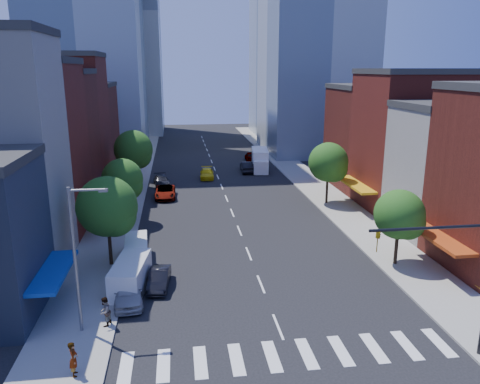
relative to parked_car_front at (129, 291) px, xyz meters
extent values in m
plane|color=black|center=(9.50, -4.54, -0.81)|extent=(220.00, 220.00, 0.00)
cube|color=gray|center=(-3.00, 35.46, -0.73)|extent=(5.00, 120.00, 0.15)
cube|color=gray|center=(22.00, 35.46, -0.73)|extent=(5.00, 120.00, 0.15)
cube|color=silver|center=(9.50, -7.54, -0.80)|extent=(19.00, 3.00, 0.01)
cube|color=maroon|center=(-11.50, 15.96, 7.19)|extent=(12.00, 9.00, 16.00)
cube|color=#521B14|center=(-11.50, 24.46, 6.69)|extent=(12.00, 8.00, 15.00)
cube|color=maroon|center=(-11.50, 32.96, 7.69)|extent=(12.00, 9.00, 17.00)
cube|color=#521B14|center=(-11.50, 42.46, 5.69)|extent=(12.00, 10.00, 13.00)
cube|color=beige|center=(30.50, 10.46, 5.19)|extent=(12.00, 8.00, 12.00)
cube|color=maroon|center=(30.50, 19.46, 6.69)|extent=(12.00, 10.00, 15.00)
cube|color=#521B14|center=(30.50, 29.46, 5.69)|extent=(12.00, 10.00, 13.00)
cube|color=#9EA5AD|center=(-8.50, 90.46, 27.19)|extent=(18.00, 18.00, 56.00)
cylinder|color=black|center=(16.50, -9.04, 6.94)|extent=(7.00, 0.16, 0.16)
imported|color=gold|center=(13.50, -9.04, 6.34)|extent=(0.22, 0.18, 1.10)
cylinder|color=slate|center=(-2.50, -3.54, 3.84)|extent=(0.20, 0.20, 9.00)
cylinder|color=slate|center=(-1.50, -3.54, 8.14)|extent=(2.00, 0.14, 0.14)
cube|color=slate|center=(-0.60, -3.54, 8.09)|extent=(0.50, 0.25, 0.18)
cylinder|color=black|center=(-2.00, 6.46, 1.30)|extent=(0.28, 0.28, 3.92)
sphere|color=#214D16|center=(-2.00, 6.46, 4.24)|extent=(4.80, 4.80, 4.80)
sphere|color=#214D16|center=(-1.40, 6.16, 3.54)|extent=(3.36, 3.36, 3.36)
cylinder|color=black|center=(-2.00, 17.46, 1.16)|extent=(0.28, 0.28, 3.64)
sphere|color=#214D16|center=(-2.00, 17.46, 3.89)|extent=(4.20, 4.20, 4.20)
sphere|color=#214D16|center=(-1.40, 17.16, 3.24)|extent=(2.94, 2.94, 2.94)
cylinder|color=black|center=(-2.00, 31.46, 1.44)|extent=(0.28, 0.28, 4.20)
sphere|color=#214D16|center=(-2.00, 31.46, 4.59)|extent=(5.00, 5.00, 5.00)
sphere|color=#214D16|center=(-1.40, 31.16, 3.84)|extent=(3.50, 3.50, 3.50)
cylinder|color=black|center=(21.00, 3.46, 1.02)|extent=(0.28, 0.28, 3.36)
sphere|color=#214D16|center=(21.00, 3.46, 3.54)|extent=(4.00, 4.00, 4.00)
sphere|color=#214D16|center=(21.60, 3.16, 2.94)|extent=(2.80, 2.80, 2.80)
cylinder|color=black|center=(21.00, 21.46, 1.30)|extent=(0.28, 0.28, 3.92)
sphere|color=#214D16|center=(21.00, 21.46, 4.24)|extent=(4.60, 4.60, 4.60)
sphere|color=#214D16|center=(21.60, 21.16, 3.54)|extent=(3.22, 3.22, 3.22)
imported|color=#A1A2A6|center=(0.00, 0.00, 0.00)|extent=(2.28, 4.89, 1.62)
imported|color=black|center=(2.00, 2.00, -0.14)|extent=(1.76, 4.15, 1.33)
imported|color=#999999|center=(2.00, 26.81, -0.06)|extent=(2.49, 5.37, 1.49)
imported|color=black|center=(1.40, 33.11, -0.11)|extent=(2.57, 5.02, 1.39)
cube|color=silver|center=(0.00, 1.85, 0.29)|extent=(2.80, 5.48, 2.20)
cube|color=black|center=(-0.27, -0.12, 0.61)|extent=(2.06, 1.30, 0.94)
cylinder|color=black|center=(-1.18, 0.21, -0.44)|extent=(0.37, 0.82, 0.80)
cylinder|color=black|center=(0.69, -0.05, -0.44)|extent=(0.37, 0.82, 0.80)
cylinder|color=black|center=(-0.69, 3.74, -0.44)|extent=(0.37, 0.82, 0.80)
cylinder|color=black|center=(1.18, 3.48, -0.44)|extent=(0.37, 0.82, 0.80)
cube|color=white|center=(0.00, 7.25, 0.13)|extent=(2.08, 4.60, 1.89)
cube|color=black|center=(0.11, 5.55, 0.40)|extent=(1.72, 1.00, 0.81)
cylinder|color=black|center=(-0.71, 5.67, -0.49)|extent=(0.27, 0.70, 0.68)
cylinder|color=black|center=(0.91, 5.78, -0.49)|extent=(0.27, 0.70, 0.68)
cylinder|color=black|center=(-0.91, 8.72, -0.49)|extent=(0.27, 0.70, 0.68)
cylinder|color=black|center=(0.71, 8.83, -0.49)|extent=(0.27, 0.70, 0.68)
imported|color=yellow|center=(7.85, 36.85, -0.11)|extent=(2.23, 4.92, 1.40)
imported|color=black|center=(14.27, 40.22, 0.02)|extent=(1.89, 5.06, 1.65)
imported|color=#999999|center=(16.32, 49.18, 0.00)|extent=(2.26, 4.89, 1.62)
cube|color=white|center=(16.63, 41.96, 0.80)|extent=(3.27, 6.82, 3.23)
cube|color=white|center=(16.13, 38.16, 0.30)|extent=(2.44, 2.09, 2.02)
cylinder|color=black|center=(15.13, 39.11, -0.36)|extent=(0.42, 0.94, 0.91)
cylinder|color=black|center=(17.33, 38.81, -0.36)|extent=(0.42, 0.94, 0.91)
cylinder|color=black|center=(15.73, 43.60, -0.36)|extent=(0.42, 0.94, 0.91)
cylinder|color=black|center=(17.93, 43.31, -0.36)|extent=(0.42, 0.94, 0.91)
imported|color=#999999|center=(-2.03, -7.95, 0.30)|extent=(0.55, 0.76, 1.91)
imported|color=#999999|center=(-1.12, -3.17, 0.28)|extent=(0.98, 1.10, 1.87)
camera|label=1|loc=(3.63, -29.99, 14.78)|focal=35.00mm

